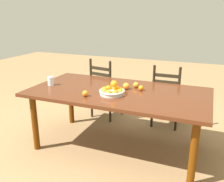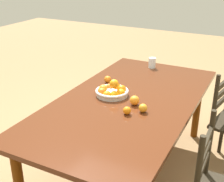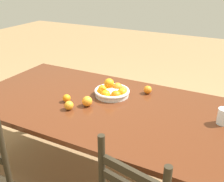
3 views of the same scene
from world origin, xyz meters
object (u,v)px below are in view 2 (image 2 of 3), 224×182
Objects in this scene: orange_loose_0 at (127,111)px; orange_loose_2 at (108,79)px; drinking_glass at (152,63)px; orange_loose_1 at (135,100)px; fruit_bowl at (112,91)px; orange_loose_3 at (143,108)px; dining_table at (128,107)px.

orange_loose_0 is 0.92× the size of orange_loose_2.
orange_loose_1 is at bearing 11.91° from drinking_glass.
orange_loose_1 is at bearing 52.06° from orange_loose_2.
orange_loose_1 reaches higher than orange_loose_2.
orange_loose_2 is 0.64m from drinking_glass.
drinking_glass is at bearing -168.09° from orange_loose_1.
fruit_bowl is 4.30× the size of orange_loose_3.
orange_loose_1 is 0.94m from drinking_glass.
orange_loose_2 is at bearing -128.08° from dining_table.
orange_loose_1 is 1.16× the size of orange_loose_3.
dining_table is 26.91× the size of orange_loose_1.
orange_loose_2 and orange_loose_3 have the same top height.
orange_loose_0 is 1.12m from drinking_glass.
orange_loose_3 is (0.41, 0.52, 0.00)m from orange_loose_2.
orange_loose_2 is 0.66m from orange_loose_3.
drinking_glass reaches higher than orange_loose_0.
orange_loose_3 is (0.16, 0.20, 0.11)m from dining_table.
dining_table is 18.87× the size of drinking_glass.
fruit_bowl is at bearing 35.50° from orange_loose_2.
orange_loose_0 is 0.18m from orange_loose_1.
orange_loose_3 is (-0.09, 0.09, 0.00)m from orange_loose_0.
orange_loose_2 is 0.61× the size of drinking_glass.
orange_loose_3 reaches higher than dining_table.
drinking_glass is (-0.92, -0.19, 0.02)m from orange_loose_1.
drinking_glass reaches higher than orange_loose_1.
orange_loose_1 is at bearing 52.56° from dining_table.
dining_table is 0.27m from orange_loose_3.
dining_table is 0.87m from drinking_glass.
orange_loose_0 is at bearing -46.37° from orange_loose_3.
orange_loose_1 reaches higher than orange_loose_3.
orange_loose_1 reaches higher than dining_table.
dining_table is at bearing 51.92° from orange_loose_2.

